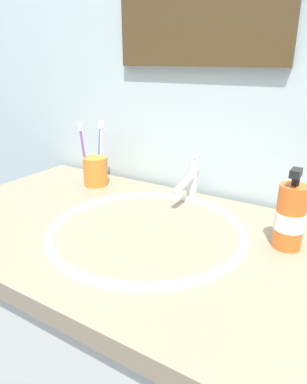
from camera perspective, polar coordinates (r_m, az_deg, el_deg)
The scene contains 9 objects.
tiled_wall_back at distance 1.06m, azimuth 7.90°, elevation 18.58°, with size 2.32×0.04×2.40m, color silver.
vanity_counter at distance 1.11m, azimuth -2.61°, elevation -26.06°, with size 1.12×0.62×0.85m.
sink_basin at distance 0.86m, azimuth -1.06°, elevation -8.29°, with size 0.48×0.48×0.10m.
faucet at distance 1.01m, azimuth 5.99°, elevation 1.91°, with size 0.02×0.16×0.13m.
toothbrush_cup at distance 1.15m, azimuth -9.47°, elevation 3.36°, with size 0.08×0.08×0.09m, color orange.
toothbrush_white at distance 1.16m, azimuth -8.58°, elevation 7.16°, with size 0.01×0.03×0.20m.
toothbrush_blue at distance 1.17m, azimuth -8.83°, elevation 7.14°, with size 0.03×0.06×0.19m.
toothbrush_purple at distance 1.14m, azimuth -11.39°, elevation 6.77°, with size 0.02×0.02×0.20m.
soap_dispenser at distance 0.80m, azimuth 21.43°, elevation -3.80°, with size 0.06×0.06×0.18m.
Camera 1 is at (0.44, -0.62, 1.24)m, focal length 32.64 mm.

